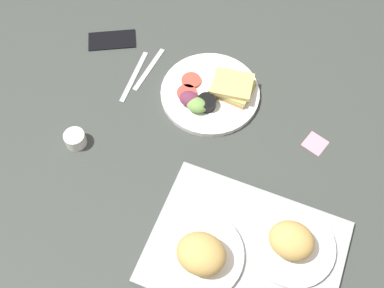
{
  "coord_description": "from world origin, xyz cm",
  "views": [
    {
      "loc": [
        -19.82,
        58.8,
        111.04
      ],
      "look_at": [
        2.0,
        3.0,
        4.0
      ],
      "focal_mm": 44.13,
      "sensor_mm": 36.0,
      "label": 1
    }
  ],
  "objects": [
    {
      "name": "bread_plate_near",
      "position": [
        -29.27,
        19.32,
        4.67
      ],
      "size": [
        20.06,
        20.06,
        8.6
      ],
      "color": "white",
      "rests_on": "serving_tray"
    },
    {
      "name": "cell_phone",
      "position": [
        39.04,
        -24.14,
        0.4
      ],
      "size": [
        16.1,
        13.0,
        0.8
      ],
      "primitive_type": "cube",
      "rotation": [
        0.0,
        0.0,
        0.48
      ],
      "color": "black",
      "rests_on": "ground_plane"
    },
    {
      "name": "plate_with_salad",
      "position": [
        3.25,
        -15.61,
        1.72
      ],
      "size": [
        28.17,
        28.17,
        5.4
      ],
      "color": "white",
      "rests_on": "ground_plane"
    },
    {
      "name": "espresso_cup",
      "position": [
        31.99,
        11.9,
        2.0
      ],
      "size": [
        5.6,
        5.6,
        4.0
      ],
      "primitive_type": "cylinder",
      "color": "silver",
      "rests_on": "ground_plane"
    },
    {
      "name": "fork",
      "position": [
        23.91,
        -18.02,
        0.25
      ],
      "size": [
        3.02,
        17.06,
        0.5
      ],
      "primitive_type": "cube",
      "rotation": [
        0.0,
        0.0,
        1.48
      ],
      "color": "#B7B7BC",
      "rests_on": "ground_plane"
    },
    {
      "name": "sticky_note",
      "position": [
        -28.15,
        -11.35,
        0.06
      ],
      "size": [
        7.06,
        7.06,
        0.12
      ],
      "primitive_type": "cube",
      "rotation": [
        0.0,
        0.0,
        -0.32
      ],
      "color": "pink",
      "rests_on": "ground_plane"
    },
    {
      "name": "knife",
      "position": [
        26.91,
        -14.02,
        0.25
      ],
      "size": [
        2.29,
        19.04,
        0.5
      ],
      "primitive_type": "cube",
      "rotation": [
        0.0,
        0.0,
        1.62
      ],
      "color": "#B7B7BC",
      "rests_on": "ground_plane"
    },
    {
      "name": "bread_plate_far",
      "position": [
        -10.37,
        29.62,
        4.97
      ],
      "size": [
        21.37,
        21.37,
        9.2
      ],
      "color": "white",
      "rests_on": "serving_tray"
    },
    {
      "name": "ground_plane",
      "position": [
        0.0,
        0.0,
        -1.5
      ],
      "size": [
        190.0,
        150.0,
        3.0
      ],
      "primitive_type": "cube",
      "color": "#383D38"
    },
    {
      "name": "serving_tray",
      "position": [
        -19.8,
        24.08,
        0.8
      ],
      "size": [
        45.26,
        33.36,
        1.6
      ],
      "primitive_type": "cube",
      "rotation": [
        0.0,
        0.0,
        -0.01
      ],
      "color": "#9EA0A3",
      "rests_on": "ground_plane"
    }
  ]
}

